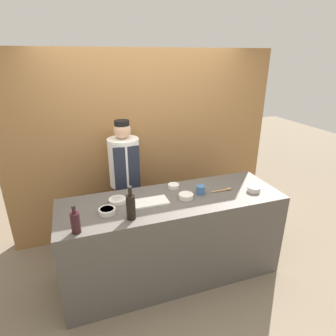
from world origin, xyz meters
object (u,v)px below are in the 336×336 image
cup_blue (201,190)px  wooden_spoon (224,190)px  sauce_bowl_yellow (254,189)px  sauce_bowl_red (186,196)px  chef_center (125,181)px  bottle_wine (75,222)px  bottle_soy (131,206)px  sauce_bowl_green (117,200)px  sauce_bowl_brown (174,186)px  sauce_bowl_orange (107,211)px  cutting_board (151,202)px

cup_blue → wooden_spoon: bearing=-4.1°
sauce_bowl_yellow → cup_blue: bearing=167.1°
sauce_bowl_red → chef_center: size_ratio=0.09×
sauce_bowl_red → bottle_wine: size_ratio=0.59×
sauce_bowl_red → bottle_soy: (-0.61, -0.19, 0.10)m
sauce_bowl_green → bottle_soy: bottle_soy is taller
sauce_bowl_brown → wooden_spoon: (0.49, -0.25, -0.01)m
sauce_bowl_orange → cutting_board: (0.43, 0.06, -0.02)m
sauce_bowl_green → chef_center: bearing=72.7°
cutting_board → chef_center: chef_center is taller
bottle_soy → chef_center: chef_center is taller
sauce_bowl_red → sauce_bowl_yellow: bearing=-6.5°
cutting_board → bottle_wine: size_ratio=1.36×
sauce_bowl_red → cup_blue: size_ratio=1.61×
sauce_bowl_green → bottle_wine: size_ratio=0.67×
cup_blue → chef_center: size_ratio=0.06×
cutting_board → cup_blue: size_ratio=3.74×
bottle_soy → cutting_board: bearing=42.3°
wooden_spoon → sauce_bowl_yellow: bearing=-20.3°
cutting_board → wooden_spoon: bearing=0.0°
sauce_bowl_green → bottle_wine: (-0.40, -0.40, 0.08)m
sauce_bowl_green → cup_blue: (0.86, -0.10, 0.02)m
cutting_board → wooden_spoon: 0.82m
sauce_bowl_yellow → wooden_spoon: size_ratio=0.57×
sauce_bowl_brown → cup_blue: cup_blue is taller
sauce_bowl_yellow → sauce_bowl_red: size_ratio=0.92×
cup_blue → wooden_spoon: (0.27, -0.02, -0.03)m
cutting_board → sauce_bowl_red: bearing=-3.9°
sauce_bowl_orange → sauce_bowl_green: bearing=55.1°
sauce_bowl_orange → sauce_bowl_yellow: (1.55, -0.05, 0.00)m
sauce_bowl_brown → cutting_board: bearing=-143.2°
sauce_bowl_red → cup_blue: bearing=13.7°
sauce_bowl_yellow → sauce_bowl_green: (-1.43, 0.23, -0.01)m
sauce_bowl_red → cutting_board: size_ratio=0.43×
sauce_bowl_orange → chef_center: size_ratio=0.09×
bottle_wine → sauce_bowl_red: bearing=13.3°
sauce_bowl_yellow → chef_center: size_ratio=0.08×
cutting_board → bottle_wine: 0.77m
chef_center → bottle_wine: bearing=-120.1°
sauce_bowl_brown → sauce_bowl_red: size_ratio=0.85×
sauce_bowl_red → chef_center: 0.92m
chef_center → sauce_bowl_green: bearing=-107.3°
sauce_bowl_yellow → bottle_soy: 1.37m
sauce_bowl_yellow → sauce_bowl_brown: size_ratio=1.08×
sauce_bowl_orange → sauce_bowl_red: size_ratio=1.04×
sauce_bowl_brown → chef_center: 0.68m
sauce_bowl_red → wooden_spoon: 0.45m
sauce_bowl_brown → cutting_board: size_ratio=0.36×
cutting_board → sauce_bowl_orange: bearing=-172.3°
cup_blue → sauce_bowl_red: bearing=-166.3°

